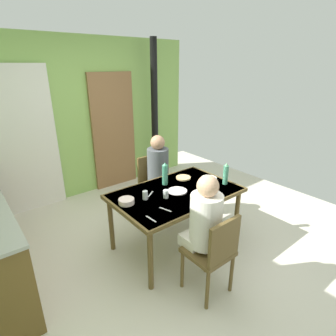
# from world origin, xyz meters

# --- Properties ---
(ground_plane) EXTENTS (5.82, 5.82, 0.00)m
(ground_plane) POSITION_xyz_m (0.00, 0.00, 0.00)
(ground_plane) COLOR beige
(wall_back) EXTENTS (4.22, 0.10, 2.54)m
(wall_back) POSITION_xyz_m (0.00, 2.24, 1.27)
(wall_back) COLOR #92BF5E
(wall_back) RESTS_ON ground_plane
(door_wooden) EXTENTS (0.80, 0.05, 2.00)m
(door_wooden) POSITION_xyz_m (0.58, 2.16, 1.00)
(door_wooden) COLOR olive
(door_wooden) RESTS_ON ground_plane
(stove_pipe_column) EXTENTS (0.12, 0.12, 2.54)m
(stove_pipe_column) POSITION_xyz_m (1.28, 1.89, 1.27)
(stove_pipe_column) COLOR black
(stove_pipe_column) RESTS_ON ground_plane
(curtain_panel) EXTENTS (0.90, 0.03, 2.13)m
(curtain_panel) POSITION_xyz_m (-0.86, 2.14, 1.07)
(curtain_panel) COLOR white
(curtain_panel) RESTS_ON ground_plane
(dining_table) EXTENTS (1.47, 0.94, 0.73)m
(dining_table) POSITION_xyz_m (0.25, 0.07, 0.66)
(dining_table) COLOR brown
(dining_table) RESTS_ON ground_plane
(chair_near_diner) EXTENTS (0.40, 0.40, 0.87)m
(chair_near_diner) POSITION_xyz_m (0.01, -0.75, 0.50)
(chair_near_diner) COLOR brown
(chair_near_diner) RESTS_ON ground_plane
(chair_far_diner) EXTENTS (0.40, 0.40, 0.87)m
(chair_far_diner) POSITION_xyz_m (0.51, 0.90, 0.50)
(chair_far_diner) COLOR brown
(chair_far_diner) RESTS_ON ground_plane
(person_near_diner) EXTENTS (0.30, 0.37, 0.77)m
(person_near_diner) POSITION_xyz_m (0.01, -0.61, 0.78)
(person_near_diner) COLOR silver
(person_near_diner) RESTS_ON ground_plane
(person_far_diner) EXTENTS (0.30, 0.37, 0.77)m
(person_far_diner) POSITION_xyz_m (0.51, 0.76, 0.78)
(person_far_diner) COLOR #4A5458
(person_far_diner) RESTS_ON ground_plane
(water_bottle_green_near) EXTENTS (0.07, 0.07, 0.27)m
(water_bottle_green_near) POSITION_xyz_m (0.87, -0.14, 0.86)
(water_bottle_green_near) COLOR #3F8566
(water_bottle_green_near) RESTS_ON dining_table
(water_bottle_green_far) EXTENTS (0.07, 0.07, 0.29)m
(water_bottle_green_far) POSITION_xyz_m (0.27, 0.31, 0.86)
(water_bottle_green_far) COLOR #3A8465
(water_bottle_green_far) RESTS_ON dining_table
(serving_bowl_center) EXTENTS (0.17, 0.17, 0.05)m
(serving_bowl_center) POSITION_xyz_m (-0.35, 0.18, 0.75)
(serving_bowl_center) COLOR #F4D6CF
(serving_bowl_center) RESTS_ON dining_table
(dinner_plate_near_left) EXTENTS (0.23, 0.23, 0.01)m
(dinner_plate_near_left) POSITION_xyz_m (0.26, 0.07, 0.73)
(dinner_plate_near_left) COLOR white
(dinner_plate_near_left) RESTS_ON dining_table
(dinner_plate_near_right) EXTENTS (0.20, 0.20, 0.01)m
(dinner_plate_near_right) POSITION_xyz_m (0.83, 0.10, 0.73)
(dinner_plate_near_right) COLOR white
(dinner_plate_near_right) RESTS_ON dining_table
(dinner_plate_far_center) EXTENTS (0.21, 0.21, 0.01)m
(dinner_plate_far_center) POSITION_xyz_m (0.63, -0.09, 0.73)
(dinner_plate_far_center) COLOR white
(dinner_plate_far_center) RESTS_ON dining_table
(drinking_glass_by_near_diner) EXTENTS (0.06, 0.06, 0.10)m
(drinking_glass_by_near_diner) POSITION_xyz_m (-0.14, 0.14, 0.77)
(drinking_glass_by_near_diner) COLOR silver
(drinking_glass_by_near_diner) RESTS_ON dining_table
(drinking_glass_by_far_diner) EXTENTS (0.06, 0.06, 0.09)m
(drinking_glass_by_far_diner) POSITION_xyz_m (0.06, 0.03, 0.77)
(drinking_glass_by_far_diner) COLOR silver
(drinking_glass_by_far_diner) RESTS_ON dining_table
(bread_plate_sliced) EXTENTS (0.19, 0.19, 0.02)m
(bread_plate_sliced) POSITION_xyz_m (0.58, 0.31, 0.74)
(bread_plate_sliced) COLOR #DBB77A
(bread_plate_sliced) RESTS_ON dining_table
(cutlery_knife_near) EXTENTS (0.13, 0.10, 0.00)m
(cutlery_knife_near) POSITION_xyz_m (-0.02, 0.20, 0.73)
(cutlery_knife_near) COLOR silver
(cutlery_knife_near) RESTS_ON dining_table
(cutlery_fork_near) EXTENTS (0.06, 0.15, 0.00)m
(cutlery_fork_near) POSITION_xyz_m (-0.11, -0.18, 0.73)
(cutlery_fork_near) COLOR silver
(cutlery_fork_near) RESTS_ON dining_table
(cutlery_knife_far) EXTENTS (0.03, 0.15, 0.00)m
(cutlery_knife_far) POSITION_xyz_m (-0.33, -0.23, 0.73)
(cutlery_knife_far) COLOR silver
(cutlery_knife_far) RESTS_ON dining_table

